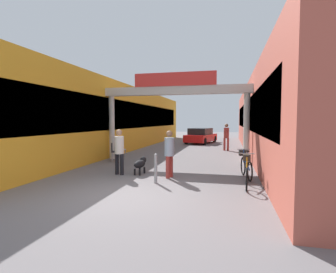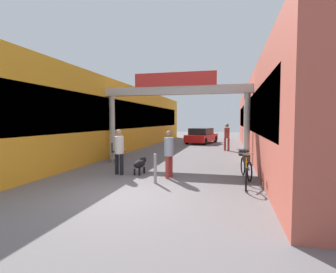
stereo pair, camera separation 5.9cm
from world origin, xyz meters
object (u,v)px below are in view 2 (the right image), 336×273
object	(u,v)px
cafe_chair_aluminium_farther	(120,148)
parked_car_red	(202,136)
bicycle_blue_second	(245,165)
cafe_chair_black_nearer	(114,150)
bollard_post_metal	(155,168)
bicycle_orange_nearest	(246,172)
pedestrian_with_dog	(119,149)
pedestrian_companion	(169,151)
dog_on_leash	(140,164)
pedestrian_carrying_crate	(227,135)

from	to	relation	value
cafe_chair_aluminium_farther	parked_car_red	world-z (taller)	parked_car_red
bicycle_blue_second	cafe_chair_black_nearer	size ratio (longest dim) A/B	1.88
bollard_post_metal	cafe_chair_black_nearer	size ratio (longest dim) A/B	1.06
bicycle_orange_nearest	cafe_chair_aluminium_farther	world-z (taller)	bicycle_orange_nearest
bicycle_orange_nearest	cafe_chair_aluminium_farther	bearing A→B (deg)	143.56
bollard_post_metal	parked_car_red	size ratio (longest dim) A/B	0.22
pedestrian_with_dog	parked_car_red	size ratio (longest dim) A/B	0.39
parked_car_red	bollard_post_metal	bearing A→B (deg)	-89.33
bicycle_blue_second	pedestrian_with_dog	bearing A→B (deg)	-172.73
bollard_post_metal	cafe_chair_aluminium_farther	bearing A→B (deg)	124.68
bicycle_blue_second	bollard_post_metal	distance (m)	3.21
bicycle_blue_second	parked_car_red	size ratio (longest dim) A/B	0.39
pedestrian_companion	parked_car_red	xyz separation A→B (m)	(-0.43, 14.19, -0.29)
pedestrian_with_dog	bicycle_blue_second	xyz separation A→B (m)	(4.49, 0.57, -0.51)
cafe_chair_black_nearer	parked_car_red	distance (m)	11.62
dog_on_leash	parked_car_red	bearing A→B (deg)	86.80
pedestrian_companion	parked_car_red	size ratio (longest dim) A/B	0.38
cafe_chair_black_nearer	pedestrian_companion	bearing A→B (deg)	-40.63
bicycle_blue_second	bollard_post_metal	bearing A→B (deg)	-151.95
bicycle_blue_second	cafe_chair_black_nearer	world-z (taller)	bicycle_blue_second
pedestrian_companion	pedestrian_carrying_crate	size ratio (longest dim) A/B	0.92
pedestrian_with_dog	pedestrian_carrying_crate	xyz separation A→B (m)	(3.72, 8.82, 0.08)
pedestrian_with_dog	bicycle_orange_nearest	distance (m)	4.53
dog_on_leash	bicycle_orange_nearest	world-z (taller)	bicycle_orange_nearest
dog_on_leash	bicycle_blue_second	size ratio (longest dim) A/B	0.50
pedestrian_carrying_crate	cafe_chair_black_nearer	bearing A→B (deg)	-131.73
cafe_chair_aluminium_farther	pedestrian_companion	bearing A→B (deg)	-47.70
pedestrian_carrying_crate	bicycle_orange_nearest	world-z (taller)	pedestrian_carrying_crate
bicycle_orange_nearest	cafe_chair_black_nearer	xyz separation A→B (m)	(-6.01, 3.58, 0.10)
bicycle_orange_nearest	parked_car_red	size ratio (longest dim) A/B	0.39
pedestrian_with_dog	cafe_chair_aluminium_farther	xyz separation A→B (m)	(-1.63, 3.81, -0.41)
pedestrian_carrying_crate	bicycle_orange_nearest	distance (m)	9.54
dog_on_leash	bicycle_blue_second	distance (m)	3.79
bollard_post_metal	parked_car_red	world-z (taller)	parked_car_red
pedestrian_with_dog	cafe_chair_black_nearer	size ratio (longest dim) A/B	1.87
pedestrian_with_dog	bollard_post_metal	bearing A→B (deg)	-29.55
pedestrian_carrying_crate	bicycle_blue_second	bearing A→B (deg)	-84.71
pedestrian_carrying_crate	bicycle_blue_second	xyz separation A→B (m)	(0.76, -8.25, -0.59)
pedestrian_carrying_crate	bollard_post_metal	distance (m)	9.99
pedestrian_with_dog	parked_car_red	world-z (taller)	pedestrian_with_dog
pedestrian_carrying_crate	dog_on_leash	size ratio (longest dim) A/B	2.11
dog_on_leash	bicycle_blue_second	bearing A→B (deg)	3.96
pedestrian_carrying_crate	cafe_chair_aluminium_farther	bearing A→B (deg)	-136.89
pedestrian_companion	bicycle_blue_second	world-z (taller)	pedestrian_companion
bicycle_blue_second	parked_car_red	xyz separation A→B (m)	(-3.01, 13.54, 0.21)
bicycle_blue_second	parked_car_red	world-z (taller)	parked_car_red
bicycle_orange_nearest	bollard_post_metal	bearing A→B (deg)	-174.68
pedestrian_companion	dog_on_leash	xyz separation A→B (m)	(-1.20, 0.38, -0.55)
cafe_chair_black_nearer	cafe_chair_aluminium_farther	size ratio (longest dim) A/B	1.00
dog_on_leash	cafe_chair_aluminium_farther	distance (m)	4.21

